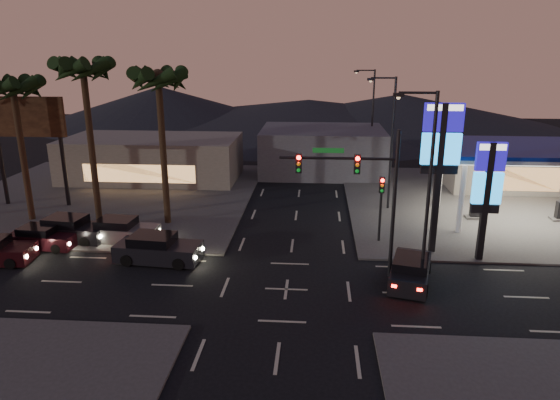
# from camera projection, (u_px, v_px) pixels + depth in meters

# --- Properties ---
(ground) EXTENTS (140.00, 140.00, 0.00)m
(ground) POSITION_uv_depth(u_px,v_px,m) (286.00, 289.00, 25.68)
(ground) COLOR black
(ground) RESTS_ON ground
(corner_lot_ne) EXTENTS (24.00, 24.00, 0.12)m
(corner_lot_ne) POSITION_uv_depth(u_px,v_px,m) (498.00, 204.00, 39.82)
(corner_lot_ne) COLOR #47443F
(corner_lot_ne) RESTS_ON ground
(corner_lot_nw) EXTENTS (24.00, 24.00, 0.12)m
(corner_lot_nw) POSITION_uv_depth(u_px,v_px,m) (109.00, 195.00, 42.06)
(corner_lot_nw) COLOR #47443F
(corner_lot_nw) RESTS_ON ground
(gas_station) EXTENTS (12.20, 8.20, 5.47)m
(gas_station) POSITION_uv_depth(u_px,v_px,m) (527.00, 151.00, 34.55)
(gas_station) COLOR silver
(gas_station) RESTS_ON ground
(convenience_store) EXTENTS (10.00, 6.00, 4.00)m
(convenience_store) POSITION_uv_depth(u_px,v_px,m) (505.00, 166.00, 43.89)
(convenience_store) COLOR #726B5B
(convenience_store) RESTS_ON ground
(pylon_sign_tall) EXTENTS (2.20, 0.35, 9.00)m
(pylon_sign_tall) POSITION_uv_depth(u_px,v_px,m) (441.00, 149.00, 28.49)
(pylon_sign_tall) COLOR black
(pylon_sign_tall) RESTS_ON ground
(pylon_sign_short) EXTENTS (1.60, 0.35, 7.00)m
(pylon_sign_short) POSITION_uv_depth(u_px,v_px,m) (488.00, 184.00, 27.86)
(pylon_sign_short) COLOR black
(pylon_sign_short) RESTS_ON ground
(traffic_signal_mast) EXTENTS (6.10, 0.39, 8.00)m
(traffic_signal_mast) POSITION_uv_depth(u_px,v_px,m) (361.00, 183.00, 25.81)
(traffic_signal_mast) COLOR black
(traffic_signal_mast) RESTS_ON ground
(pedestal_signal) EXTENTS (0.32, 0.39, 4.30)m
(pedestal_signal) POSITION_uv_depth(u_px,v_px,m) (381.00, 199.00, 31.12)
(pedestal_signal) COLOR black
(pedestal_signal) RESTS_ON ground
(streetlight_near) EXTENTS (2.14, 0.25, 10.00)m
(streetlight_near) POSITION_uv_depth(u_px,v_px,m) (426.00, 179.00, 24.51)
(streetlight_near) COLOR black
(streetlight_near) RESTS_ON ground
(streetlight_mid) EXTENTS (2.14, 0.25, 10.00)m
(streetlight_mid) POSITION_uv_depth(u_px,v_px,m) (390.00, 136.00, 36.92)
(streetlight_mid) COLOR black
(streetlight_mid) RESTS_ON ground
(streetlight_far) EXTENTS (2.14, 0.25, 10.00)m
(streetlight_far) POSITION_uv_depth(u_px,v_px,m) (371.00, 113.00, 50.29)
(streetlight_far) COLOR black
(streetlight_far) RESTS_ON ground
(palm_a) EXTENTS (4.41, 4.41, 10.86)m
(palm_a) POSITION_uv_depth(u_px,v_px,m) (159.00, 88.00, 32.66)
(palm_a) COLOR black
(palm_a) RESTS_ON ground
(palm_b) EXTENTS (4.41, 4.41, 11.46)m
(palm_b) POSITION_uv_depth(u_px,v_px,m) (84.00, 79.00, 32.86)
(palm_b) COLOR black
(palm_b) RESTS_ON ground
(palm_c) EXTENTS (4.41, 4.41, 10.26)m
(palm_c) POSITION_uv_depth(u_px,v_px,m) (14.00, 96.00, 33.52)
(palm_c) COLOR black
(palm_c) RESTS_ON ground
(billboard) EXTENTS (6.00, 0.30, 8.50)m
(billboard) POSITION_uv_depth(u_px,v_px,m) (27.00, 126.00, 37.70)
(billboard) COLOR black
(billboard) RESTS_ON ground
(building_far_west) EXTENTS (16.00, 8.00, 4.00)m
(building_far_west) POSITION_uv_depth(u_px,v_px,m) (153.00, 158.00, 47.09)
(building_far_west) COLOR #726B5B
(building_far_west) RESTS_ON ground
(building_far_mid) EXTENTS (12.00, 9.00, 4.40)m
(building_far_mid) POSITION_uv_depth(u_px,v_px,m) (322.00, 151.00, 49.73)
(building_far_mid) COLOR #4C4C51
(building_far_mid) RESTS_ON ground
(hill_left) EXTENTS (40.00, 40.00, 6.00)m
(hill_left) POSITION_uv_depth(u_px,v_px,m) (160.00, 105.00, 83.86)
(hill_left) COLOR black
(hill_left) RESTS_ON ground
(hill_right) EXTENTS (50.00, 50.00, 5.00)m
(hill_right) POSITION_uv_depth(u_px,v_px,m) (401.00, 110.00, 81.20)
(hill_right) COLOR black
(hill_right) RESTS_ON ground
(hill_center) EXTENTS (60.00, 60.00, 4.00)m
(hill_center) POSITION_uv_depth(u_px,v_px,m) (309.00, 112.00, 82.40)
(hill_center) COLOR black
(hill_center) RESTS_ON ground
(car_lane_a_front) EXTENTS (5.13, 2.47, 1.63)m
(car_lane_a_front) POSITION_uv_depth(u_px,v_px,m) (157.00, 249.00, 28.89)
(car_lane_a_front) COLOR black
(car_lane_a_front) RESTS_ON ground
(car_lane_b_front) EXTENTS (4.83, 2.28, 1.54)m
(car_lane_b_front) POSITION_uv_depth(u_px,v_px,m) (121.00, 231.00, 31.91)
(car_lane_b_front) COLOR #5E5D60
(car_lane_b_front) RESTS_ON ground
(car_lane_b_mid) EXTENTS (5.04, 2.55, 1.59)m
(car_lane_b_mid) POSITION_uv_depth(u_px,v_px,m) (70.00, 229.00, 32.10)
(car_lane_b_mid) COLOR black
(car_lane_b_mid) RESTS_ON ground
(car_lane_b_rear) EXTENTS (4.34, 2.06, 1.38)m
(car_lane_b_rear) POSITION_uv_depth(u_px,v_px,m) (42.00, 238.00, 30.98)
(car_lane_b_rear) COLOR #340E15
(car_lane_b_rear) RESTS_ON ground
(suv_station) EXTENTS (2.94, 4.79, 1.50)m
(suv_station) POSITION_uv_depth(u_px,v_px,m) (411.00, 270.00, 26.24)
(suv_station) COLOR black
(suv_station) RESTS_ON ground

